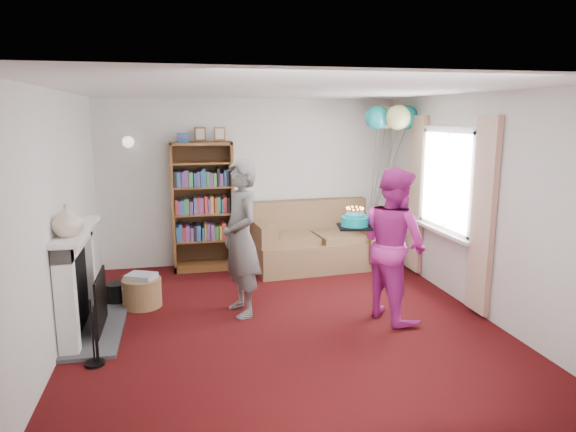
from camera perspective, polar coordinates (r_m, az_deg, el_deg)
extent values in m
plane|color=black|center=(5.77, -0.37, -11.80)|extent=(5.00, 5.00, 0.00)
cube|color=silver|center=(7.85, -4.13, 3.80)|extent=(4.50, 0.02, 2.50)
cube|color=silver|center=(5.43, -24.45, -0.48)|extent=(0.02, 5.00, 2.50)
cube|color=silver|center=(6.26, 20.31, 1.26)|extent=(0.02, 5.00, 2.50)
cube|color=white|center=(5.32, -0.40, 13.90)|extent=(4.50, 5.00, 0.01)
cube|color=#3F3F42|center=(5.91, -20.56, -11.74)|extent=(0.55, 1.40, 0.04)
cube|color=white|center=(5.26, -23.42, -8.90)|extent=(0.18, 0.14, 1.06)
cube|color=white|center=(6.29, -21.53, -5.53)|extent=(0.18, 0.14, 1.06)
cube|color=white|center=(5.65, -22.74, -2.52)|extent=(0.18, 1.24, 0.16)
cube|color=white|center=(5.62, -22.51, -1.52)|extent=(0.28, 1.35, 0.05)
cube|color=black|center=(5.79, -22.55, -7.54)|extent=(0.10, 0.80, 0.86)
cube|color=black|center=(5.79, -20.07, -8.90)|extent=(0.02, 0.70, 0.60)
cylinder|color=black|center=(5.07, -20.91, -11.97)|extent=(0.18, 0.18, 0.64)
cylinder|color=black|center=(6.60, -18.51, -8.18)|extent=(0.26, 0.26, 0.26)
cube|color=white|center=(6.67, 17.66, 9.13)|extent=(0.08, 1.30, 0.08)
cube|color=white|center=(6.82, 17.04, -1.41)|extent=(0.08, 1.30, 0.08)
cube|color=white|center=(6.73, 17.57, 3.81)|extent=(0.01, 1.15, 1.20)
cube|color=white|center=(6.81, 16.81, -1.67)|extent=(0.14, 1.32, 0.04)
cube|color=beige|center=(6.07, 20.87, -0.04)|extent=(0.07, 0.38, 2.20)
cube|color=beige|center=(7.47, 14.08, 2.34)|extent=(0.07, 0.38, 2.20)
cylinder|color=gold|center=(7.69, -17.29, 8.04)|extent=(0.04, 0.12, 0.04)
sphere|color=white|center=(7.60, -17.34, 7.86)|extent=(0.16, 0.16, 0.16)
cube|color=#472B14|center=(7.78, -9.53, 1.28)|extent=(0.89, 0.04, 1.87)
cube|color=brown|center=(7.59, -12.66, 0.91)|extent=(0.04, 0.42, 1.87)
cube|color=brown|center=(7.62, -6.27, 1.16)|extent=(0.04, 0.42, 1.87)
cube|color=brown|center=(7.49, -9.68, 7.96)|extent=(0.89, 0.42, 0.04)
cube|color=brown|center=(7.80, -9.25, -5.40)|extent=(0.89, 0.42, 0.10)
cube|color=brown|center=(7.69, -9.34, -2.58)|extent=(0.81, 0.38, 0.03)
cube|color=brown|center=(7.61, -9.43, 0.31)|extent=(0.81, 0.38, 0.02)
cube|color=brown|center=(7.55, -9.53, 3.25)|extent=(0.81, 0.38, 0.02)
cube|color=brown|center=(7.51, -9.61, 5.86)|extent=(0.81, 0.38, 0.02)
cube|color=maroon|center=(7.46, -11.61, 8.50)|extent=(0.16, 0.22, 0.12)
cube|color=brown|center=(7.53, -9.73, 8.97)|extent=(0.16, 0.02, 0.20)
cube|color=brown|center=(7.55, -7.61, 9.03)|extent=(0.16, 0.02, 0.20)
cube|color=brown|center=(7.73, 2.96, -4.12)|extent=(1.83, 0.97, 0.43)
cube|color=brown|center=(7.99, 2.31, -0.85)|extent=(1.83, 0.24, 0.75)
cube|color=brown|center=(7.52, -2.88, -2.88)|extent=(0.24, 0.92, 0.59)
cube|color=brown|center=(7.92, 8.54, -2.26)|extent=(0.24, 0.92, 0.59)
cube|color=brown|center=(7.50, 0.12, -2.64)|extent=(0.77, 0.67, 0.12)
cube|color=brown|center=(7.71, 6.07, -2.32)|extent=(0.77, 0.67, 0.12)
cylinder|color=olive|center=(6.42, -15.92, -8.18)|extent=(0.46, 0.46, 0.34)
cube|color=beige|center=(6.36, -16.01, -6.46)|extent=(0.32, 0.25, 0.06)
imported|color=black|center=(5.79, -5.26, -2.52)|extent=(0.57, 0.73, 1.77)
imported|color=#B9258C|center=(5.79, 11.67, -3.08)|extent=(0.85, 0.97, 1.70)
cube|color=black|center=(5.60, 7.41, -1.20)|extent=(0.35, 0.35, 0.02)
cylinder|color=#0EA1A3|center=(5.59, 7.42, -0.60)|extent=(0.29, 0.29, 0.10)
cylinder|color=#0EA1A3|center=(5.58, 7.44, 0.01)|extent=(0.21, 0.21, 0.04)
cylinder|color=pink|center=(5.60, 8.30, 0.40)|extent=(0.01, 0.01, 0.09)
sphere|color=orange|center=(5.59, 8.31, 0.90)|extent=(0.02, 0.02, 0.02)
cylinder|color=pink|center=(5.64, 8.03, 0.47)|extent=(0.01, 0.01, 0.09)
sphere|color=orange|center=(5.63, 8.04, 0.97)|extent=(0.02, 0.02, 0.02)
cylinder|color=pink|center=(5.66, 7.61, 0.52)|extent=(0.01, 0.01, 0.09)
sphere|color=orange|center=(5.65, 7.62, 1.02)|extent=(0.02, 0.02, 0.02)
cylinder|color=pink|center=(5.65, 7.15, 0.52)|extent=(0.01, 0.01, 0.09)
sphere|color=orange|center=(5.64, 7.16, 1.02)|extent=(0.02, 0.02, 0.02)
cylinder|color=pink|center=(5.63, 6.76, 0.49)|extent=(0.01, 0.01, 0.09)
sphere|color=orange|center=(5.62, 6.77, 0.99)|extent=(0.02, 0.02, 0.02)
cylinder|color=pink|center=(5.59, 6.56, 0.41)|extent=(0.01, 0.01, 0.09)
sphere|color=orange|center=(5.58, 6.57, 0.92)|extent=(0.02, 0.02, 0.02)
cylinder|color=pink|center=(5.54, 6.59, 0.33)|extent=(0.01, 0.01, 0.09)
sphere|color=orange|center=(5.53, 6.60, 0.83)|extent=(0.02, 0.02, 0.02)
cylinder|color=pink|center=(5.51, 6.85, 0.25)|extent=(0.01, 0.01, 0.09)
sphere|color=orange|center=(5.50, 6.86, 0.76)|extent=(0.02, 0.02, 0.02)
cylinder|color=pink|center=(5.49, 7.28, 0.20)|extent=(0.01, 0.01, 0.09)
sphere|color=orange|center=(5.48, 7.29, 0.71)|extent=(0.02, 0.02, 0.02)
cylinder|color=pink|center=(5.49, 7.75, 0.19)|extent=(0.01, 0.01, 0.09)
sphere|color=orange|center=(5.48, 7.77, 0.71)|extent=(0.02, 0.02, 0.02)
cylinder|color=pink|center=(5.52, 8.14, 0.23)|extent=(0.01, 0.01, 0.09)
sphere|color=orange|center=(5.51, 8.16, 0.74)|extent=(0.02, 0.02, 0.02)
cylinder|color=pink|center=(5.56, 8.34, 0.31)|extent=(0.01, 0.01, 0.09)
sphere|color=orange|center=(5.55, 8.35, 0.82)|extent=(0.02, 0.02, 0.02)
sphere|color=#3F3F3F|center=(7.68, 9.12, -0.67)|extent=(0.02, 0.02, 0.02)
sphere|color=teal|center=(7.61, 12.98, 10.64)|extent=(0.34, 0.34, 0.34)
sphere|color=#E1E48B|center=(7.72, 10.78, 10.73)|extent=(0.34, 0.34, 0.34)
sphere|color=teal|center=(7.43, 9.85, 10.75)|extent=(0.34, 0.34, 0.34)
sphere|color=#E1E48B|center=(7.32, 12.13, 10.67)|extent=(0.34, 0.34, 0.34)
imported|color=beige|center=(5.25, -23.32, -0.43)|extent=(0.34, 0.34, 0.31)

